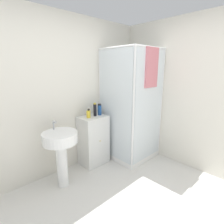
{
  "coord_description": "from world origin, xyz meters",
  "views": [
    {
      "loc": [
        -1.22,
        -0.84,
        1.69
      ],
      "look_at": [
        0.68,
        1.16,
        0.99
      ],
      "focal_mm": 28.0,
      "sensor_mm": 36.0,
      "label": 1
    }
  ],
  "objects_px": {
    "shampoo_bottle_tall_black": "(95,110)",
    "shampoo_bottle_blue": "(100,110)",
    "sink": "(61,146)",
    "lotion_bottle_white": "(89,112)",
    "soap_dispenser": "(88,114)"
  },
  "relations": [
    {
      "from": "lotion_bottle_white",
      "to": "sink",
      "type": "bearing_deg",
      "value": -160.35
    },
    {
      "from": "sink",
      "to": "soap_dispenser",
      "type": "distance_m",
      "value": 0.73
    },
    {
      "from": "sink",
      "to": "shampoo_bottle_tall_black",
      "type": "relative_size",
      "value": 4.16
    },
    {
      "from": "sink",
      "to": "lotion_bottle_white",
      "type": "distance_m",
      "value": 0.78
    },
    {
      "from": "shampoo_bottle_tall_black",
      "to": "lotion_bottle_white",
      "type": "relative_size",
      "value": 1.3
    },
    {
      "from": "shampoo_bottle_tall_black",
      "to": "lotion_bottle_white",
      "type": "xyz_separation_m",
      "value": [
        -0.1,
        0.05,
        -0.04
      ]
    },
    {
      "from": "soap_dispenser",
      "to": "lotion_bottle_white",
      "type": "bearing_deg",
      "value": 52.37
    },
    {
      "from": "shampoo_bottle_tall_black",
      "to": "shampoo_bottle_blue",
      "type": "bearing_deg",
      "value": -0.71
    },
    {
      "from": "shampoo_bottle_tall_black",
      "to": "shampoo_bottle_blue",
      "type": "relative_size",
      "value": 1.16
    },
    {
      "from": "soap_dispenser",
      "to": "sink",
      "type": "bearing_deg",
      "value": -163.53
    },
    {
      "from": "shampoo_bottle_tall_black",
      "to": "lotion_bottle_white",
      "type": "height_order",
      "value": "shampoo_bottle_tall_black"
    },
    {
      "from": "shampoo_bottle_tall_black",
      "to": "soap_dispenser",
      "type": "bearing_deg",
      "value": -177.25
    },
    {
      "from": "soap_dispenser",
      "to": "shampoo_bottle_tall_black",
      "type": "bearing_deg",
      "value": 2.75
    },
    {
      "from": "soap_dispenser",
      "to": "shampoo_bottle_blue",
      "type": "relative_size",
      "value": 0.77
    },
    {
      "from": "shampoo_bottle_tall_black",
      "to": "shampoo_bottle_blue",
      "type": "distance_m",
      "value": 0.1
    }
  ]
}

